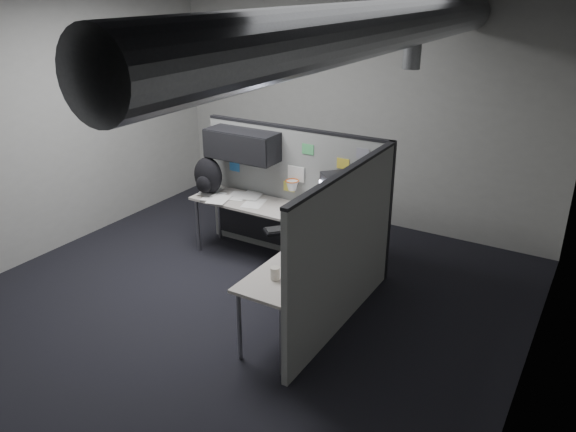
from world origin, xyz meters
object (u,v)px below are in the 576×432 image
Objects in this scene: desk at (286,230)px; monitor at (347,199)px; backpack at (208,176)px; keyboard at (288,229)px; phone at (295,260)px.

monitor is at bearing 27.20° from desk.
backpack is at bearing 179.65° from monitor.
backpack is at bearing 158.98° from keyboard.
keyboard is (0.16, -0.23, 0.14)m from desk.
desk is 1.33m from backpack.
monitor reaches higher than phone.
monitor is 1.15m from phone.
phone is at bearing -56.93° from keyboard.
monitor is 1.43× the size of backpack.
backpack reaches higher than keyboard.
desk is 0.77m from monitor.
phone is at bearing -54.05° from desk.
backpack is at bearing 169.62° from desk.
phone reaches higher than keyboard.
keyboard is at bearing -14.32° from backpack.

